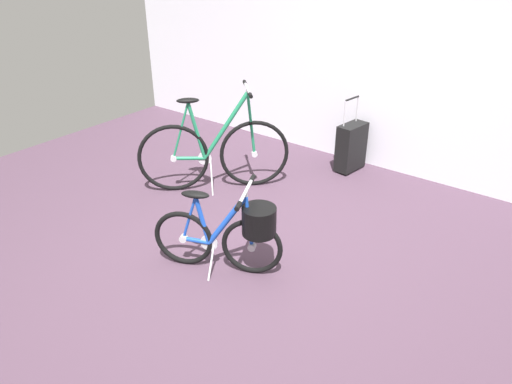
{
  "coord_description": "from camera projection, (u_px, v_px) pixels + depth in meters",
  "views": [
    {
      "loc": [
        2.04,
        -2.51,
        2.38
      ],
      "look_at": [
        -0.06,
        0.26,
        0.55
      ],
      "focal_mm": 34.64,
      "sensor_mm": 36.0,
      "label": 1
    }
  ],
  "objects": [
    {
      "name": "ground_plane",
      "position": [
        242.0,
        266.0,
        3.97
      ],
      "size": [
        7.34,
        7.34,
        0.0
      ],
      "primitive_type": "plane",
      "color": "#473342"
    },
    {
      "name": "folding_bike_foreground",
      "position": [
        233.0,
        231.0,
        3.76
      ],
      "size": [
        0.96,
        0.58,
        0.74
      ],
      "color": "black",
      "rests_on": "ground_plane"
    },
    {
      "name": "back_wall",
      "position": [
        393.0,
        22.0,
        5.0
      ],
      "size": [
        7.34,
        0.1,
        3.15
      ],
      "primitive_type": "cube",
      "color": "silver",
      "rests_on": "ground_plane"
    },
    {
      "name": "rolling_suitcase",
      "position": [
        351.0,
        147.0,
        5.46
      ],
      "size": [
        0.23,
        0.38,
        0.83
      ],
      "color": "black",
      "rests_on": "ground_plane"
    },
    {
      "name": "display_bike_left",
      "position": [
        214.0,
        152.0,
        5.02
      ],
      "size": [
        1.12,
        1.12,
        1.07
      ],
      "color": "black",
      "rests_on": "ground_plane"
    }
  ]
}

